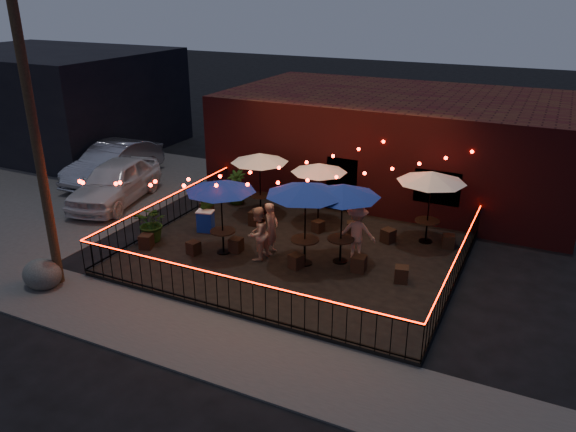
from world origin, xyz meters
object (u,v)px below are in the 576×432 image
object	(u,v)px
utility_pole	(37,149)
cafe_table_2	(305,190)
cafe_table_1	(260,159)
cafe_table_5	(432,178)
cafe_table_4	(343,192)
cooler	(206,221)
boulder	(42,274)
cafe_table_3	(319,169)
cafe_table_0	(221,187)

from	to	relation	value
utility_pole	cafe_table_2	distance (m)	7.35
cafe_table_1	utility_pole	bearing A→B (deg)	-111.77
utility_pole	cafe_table_2	bearing A→B (deg)	33.55
cafe_table_1	cafe_table_5	size ratio (longest dim) A/B	1.02
cafe_table_5	utility_pole	bearing A→B (deg)	-141.20
utility_pole	cafe_table_4	world-z (taller)	utility_pole
cafe_table_5	cooler	distance (m)	7.68
cafe_table_4	boulder	world-z (taller)	cafe_table_4
cooler	boulder	size ratio (longest dim) A/B	0.74
cafe_table_2	cafe_table_3	xyz separation A→B (m)	(-0.95, 3.25, -0.39)
utility_pole	cafe_table_3	size ratio (longest dim) A/B	3.10
utility_pole	cafe_table_3	xyz separation A→B (m)	(5.06, 7.23, -1.85)
cafe_table_5	cafe_table_4	bearing A→B (deg)	-127.62
cafe_table_1	cafe_table_5	bearing A→B (deg)	1.50
cafe_table_3	boulder	distance (m)	9.43
cafe_table_0	cooler	xyz separation A→B (m)	(-1.45, 1.17, -1.83)
cafe_table_2	boulder	distance (m)	7.90
cooler	cafe_table_0	bearing A→B (deg)	-52.78
cafe_table_0	cafe_table_1	xyz separation A→B (m)	(-0.55, 3.48, -0.09)
cafe_table_2	boulder	size ratio (longest dim) A/B	2.57
cafe_table_1	cooler	bearing A→B (deg)	-111.13
cafe_table_0	cafe_table_3	distance (m)	4.05
boulder	cafe_table_2	bearing A→B (deg)	34.98
cafe_table_2	cafe_table_5	xyz separation A→B (m)	(2.95, 3.22, -0.16)
cafe_table_0	cafe_table_4	xyz separation A→B (m)	(3.57, 1.02, 0.08)
cafe_table_4	cooler	world-z (taller)	cafe_table_4
utility_pole	cooler	distance (m)	6.17
cafe_table_1	cooler	world-z (taller)	cafe_table_1
utility_pole	cafe_table_5	bearing A→B (deg)	38.80
utility_pole	cafe_table_5	size ratio (longest dim) A/B	3.25
cafe_table_0	cafe_table_2	distance (m)	2.68
cafe_table_3	cafe_table_4	bearing A→B (deg)	-54.74
cafe_table_0	cafe_table_3	bearing A→B (deg)	65.25
cafe_table_2	boulder	bearing A→B (deg)	-145.02
cafe_table_1	cafe_table_4	xyz separation A→B (m)	(4.12, -2.46, 0.16)
cafe_table_1	boulder	xyz separation A→B (m)	(-3.04, -7.42, -1.87)
cafe_table_2	cafe_table_4	xyz separation A→B (m)	(0.93, 0.60, -0.11)
cooler	cafe_table_1	bearing A→B (deg)	54.96
utility_pole	cafe_table_1	distance (m)	7.78
cooler	cafe_table_2	bearing A→B (deg)	-24.21
cafe_table_1	cafe_table_5	xyz separation A→B (m)	(6.14, 0.16, 0.11)
cafe_table_0	cafe_table_3	xyz separation A→B (m)	(1.69, 3.67, -0.21)
cafe_table_0	cafe_table_3	world-z (taller)	cafe_table_0
cafe_table_2	cafe_table_3	size ratio (longest dim) A/B	1.01
cafe_table_1	cafe_table_3	world-z (taller)	cafe_table_1
cafe_table_4	cafe_table_5	world-z (taller)	cafe_table_4
cafe_table_1	boulder	distance (m)	8.23
cafe_table_1	cooler	size ratio (longest dim) A/B	3.33
cafe_table_1	cafe_table_0	bearing A→B (deg)	-80.96
cafe_table_1	cafe_table_5	world-z (taller)	cafe_table_5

